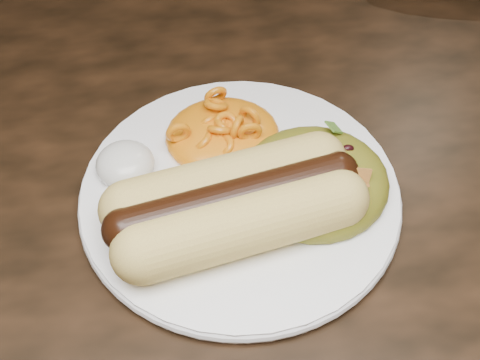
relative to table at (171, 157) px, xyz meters
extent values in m
cube|color=black|center=(0.00, 0.00, 0.07)|extent=(1.60, 0.90, 0.04)
cylinder|color=white|center=(0.04, -0.13, 0.10)|extent=(0.26, 0.26, 0.01)
cylinder|color=#FDE264|center=(0.04, -0.18, 0.13)|extent=(0.14, 0.06, 0.04)
cylinder|color=#FDE264|center=(0.04, -0.15, 0.13)|extent=(0.14, 0.06, 0.04)
cylinder|color=black|center=(0.04, -0.16, 0.13)|extent=(0.15, 0.05, 0.03)
ellipsoid|color=orange|center=(0.04, -0.08, 0.12)|extent=(0.10, 0.10, 0.03)
ellipsoid|color=silver|center=(-0.03, -0.10, 0.12)|extent=(0.05, 0.05, 0.03)
ellipsoid|color=#9D6512|center=(0.10, -0.14, 0.12)|extent=(0.11, 0.10, 0.04)
camera|label=1|loc=(-0.01, -0.43, 0.48)|focal=50.00mm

